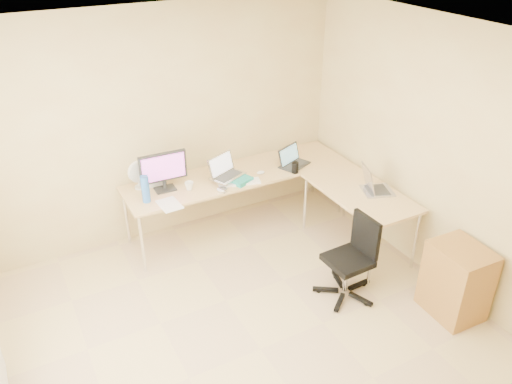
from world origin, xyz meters
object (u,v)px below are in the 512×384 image
monitor (163,172)px  mug (189,186)px  desk_main (239,201)px  desk_fan (138,175)px  keyboard (239,183)px  laptop_black (295,157)px  laptop_return (379,181)px  water_bottle (145,189)px  cabinet (456,281)px  laptop_center (227,167)px  office_chair (349,253)px  desk_return (357,220)px

monitor → mug: 0.31m
desk_main → desk_fan: (-1.10, 0.20, 0.52)m
monitor → keyboard: size_ratio=1.09×
laptop_black → laptop_return: (0.45, -0.96, 0.01)m
water_bottle → cabinet: (2.25, -2.16, -0.52)m
laptop_black → desk_main: bearing=145.5°
keyboard → laptop_return: (1.23, -0.87, 0.11)m
keyboard → laptop_center: bearing=140.7°
laptop_center → desk_fan: bearing=137.4°
keyboard → desk_fan: (-1.00, 0.42, 0.14)m
laptop_return → office_chair: 0.97m
desk_main → laptop_return: bearing=-44.2°
laptop_center → cabinet: (1.31, -2.18, -0.54)m
laptop_center → office_chair: bearing=-93.4°
desk_return → laptop_return: laptop_return is taller
mug → water_bottle: (-0.48, -0.03, 0.10)m
laptop_center → laptop_black: laptop_center is taller
desk_main → mug: size_ratio=27.59×
desk_fan → office_chair: 2.36m
keyboard → desk_return: bearing=-21.1°
laptop_center → desk_return: bearing=-61.6°
desk_main → monitor: 1.05m
desk_fan → monitor: bearing=-47.7°
laptop_black → desk_fan: 1.81m
mug → office_chair: size_ratio=0.11×
laptop_center → keyboard: size_ratio=0.80×
desk_fan → office_chair: desk_fan is taller
keyboard → water_bottle: 1.04m
cabinet → laptop_return: bearing=92.2°
desk_main → desk_return: 1.40m
monitor → water_bottle: 0.30m
desk_main → desk_fan: size_ratio=8.63×
laptop_black → desk_fan: (-1.78, 0.34, 0.04)m
water_bottle → desk_fan: bearing=86.0°
laptop_center → office_chair: size_ratio=0.44×
mug → cabinet: mug is taller
monitor → water_bottle: monitor is taller
mug → desk_fan: (-0.46, 0.29, 0.11)m
water_bottle → desk_fan: 0.32m
laptop_center → mug: (-0.45, 0.01, -0.13)m
laptop_black → water_bottle: (-1.80, 0.01, 0.03)m
laptop_black → laptop_center: bearing=155.0°
laptop_center → desk_fan: (-0.92, 0.31, -0.02)m
water_bottle → laptop_return: (2.25, -0.97, -0.02)m
mug → desk_return: bearing=-29.3°
desk_return → water_bottle: 2.33m
laptop_black → water_bottle: water_bottle is taller
laptop_return → water_bottle: bearing=86.7°
office_chair → desk_return: bearing=43.1°
mug → laptop_return: laptop_return is taller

